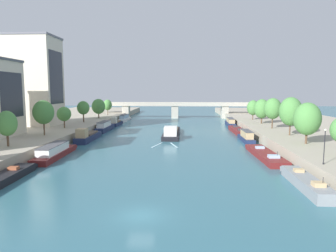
{
  "coord_description": "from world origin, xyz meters",
  "views": [
    {
      "loc": [
        4.06,
        -27.32,
        11.78
      ],
      "look_at": [
        0.0,
        46.99,
        2.94
      ],
      "focal_mm": 32.56,
      "sensor_mm": 36.0,
      "label": 1
    }
  ],
  "objects_px": {
    "tree_left_past_mid": "(108,105)",
    "tree_right_far": "(273,109)",
    "barge_midriver": "(172,132)",
    "tree_left_second": "(98,106)",
    "moored_boat_left_upstream": "(116,123)",
    "moored_boat_right_far": "(265,155)",
    "moored_boat_left_far": "(105,127)",
    "tree_left_midway": "(64,114)",
    "moored_boat_right_midway": "(246,137)",
    "bridge_far": "(175,108)",
    "moored_boat_left_gap_after": "(55,152)",
    "moored_boat_right_end": "(230,123)",
    "moored_boat_left_near": "(2,179)",
    "tree_right_end_of_row": "(291,111)",
    "moored_boat_right_downstream": "(306,182)",
    "tree_left_third": "(83,108)",
    "tree_right_distant": "(253,108)",
    "moored_boat_left_end": "(125,118)",
    "tree_right_midway": "(262,109)",
    "moored_boat_right_second": "(238,130)",
    "tree_left_by_lamp": "(7,123)",
    "tree_right_nearest": "(307,119)",
    "moored_boat_left_second": "(88,136)",
    "tree_left_distant": "(43,112)"
  },
  "relations": [
    {
      "from": "tree_right_far",
      "to": "tree_right_end_of_row",
      "type": "bearing_deg",
      "value": -88.01
    },
    {
      "from": "moored_boat_left_near",
      "to": "moored_boat_left_end",
      "type": "distance_m",
      "value": 78.1
    },
    {
      "from": "tree_left_third",
      "to": "moored_boat_left_gap_after",
      "type": "bearing_deg",
      "value": -78.85
    },
    {
      "from": "moored_boat_left_end",
      "to": "tree_right_end_of_row",
      "type": "xyz_separation_m",
      "value": [
        45.17,
        -49.11,
        6.21
      ]
    },
    {
      "from": "moored_boat_left_gap_after",
      "to": "bridge_far",
      "type": "bearing_deg",
      "value": 76.22
    },
    {
      "from": "moored_boat_right_downstream",
      "to": "tree_left_past_mid",
      "type": "relative_size",
      "value": 2.17
    },
    {
      "from": "tree_right_nearest",
      "to": "tree_right_end_of_row",
      "type": "distance_m",
      "value": 10.33
    },
    {
      "from": "moored_boat_right_far",
      "to": "moored_boat_right_midway",
      "type": "distance_m",
      "value": 16.74
    },
    {
      "from": "tree_right_midway",
      "to": "bridge_far",
      "type": "bearing_deg",
      "value": 123.51
    },
    {
      "from": "moored_boat_left_gap_after",
      "to": "moored_boat_right_second",
      "type": "distance_m",
      "value": 50.06
    },
    {
      "from": "moored_boat_right_downstream",
      "to": "tree_right_far",
      "type": "relative_size",
      "value": 1.7
    },
    {
      "from": "tree_right_midway",
      "to": "moored_boat_left_near",
      "type": "bearing_deg",
      "value": -131.05
    },
    {
      "from": "moored_boat_left_gap_after",
      "to": "moored_boat_left_end",
      "type": "height_order",
      "value": "moored_boat_left_end"
    },
    {
      "from": "barge_midriver",
      "to": "moored_boat_left_gap_after",
      "type": "height_order",
      "value": "barge_midriver"
    },
    {
      "from": "moored_boat_left_upstream",
      "to": "moored_boat_right_far",
      "type": "bearing_deg",
      "value": -51.5
    },
    {
      "from": "moored_boat_right_midway",
      "to": "tree_right_distant",
      "type": "bearing_deg",
      "value": 75.15
    },
    {
      "from": "moored_boat_left_end",
      "to": "tree_left_third",
      "type": "height_order",
      "value": "tree_left_third"
    },
    {
      "from": "moored_boat_right_far",
      "to": "tree_left_second",
      "type": "distance_m",
      "value": 65.44
    },
    {
      "from": "moored_boat_right_second",
      "to": "tree_left_third",
      "type": "height_order",
      "value": "tree_left_third"
    },
    {
      "from": "tree_left_by_lamp",
      "to": "tree_left_midway",
      "type": "xyz_separation_m",
      "value": [
        -0.17,
        25.03,
        -0.37
      ]
    },
    {
      "from": "moored_boat_left_gap_after",
      "to": "tree_right_far",
      "type": "distance_m",
      "value": 51.84
    },
    {
      "from": "moored_boat_right_second",
      "to": "tree_left_past_mid",
      "type": "bearing_deg",
      "value": 145.81
    },
    {
      "from": "moored_boat_left_end",
      "to": "tree_right_distant",
      "type": "bearing_deg",
      "value": -18.21
    },
    {
      "from": "barge_midriver",
      "to": "moored_boat_left_gap_after",
      "type": "distance_m",
      "value": 32.82
    },
    {
      "from": "tree_left_by_lamp",
      "to": "tree_left_past_mid",
      "type": "xyz_separation_m",
      "value": [
        0.81,
        64.74,
        -0.02
      ]
    },
    {
      "from": "moored_boat_left_end",
      "to": "tree_left_second",
      "type": "xyz_separation_m",
      "value": [
        -6.39,
        -12.46,
        5.15
      ]
    },
    {
      "from": "tree_left_past_mid",
      "to": "tree_right_end_of_row",
      "type": "distance_m",
      "value": 71.3
    },
    {
      "from": "moored_boat_right_second",
      "to": "tree_left_distant",
      "type": "distance_m",
      "value": 50.05
    },
    {
      "from": "moored_boat_left_near",
      "to": "moored_boat_left_upstream",
      "type": "height_order",
      "value": "moored_boat_left_upstream"
    },
    {
      "from": "moored_boat_right_second",
      "to": "moored_boat_right_end",
      "type": "height_order",
      "value": "moored_boat_right_end"
    },
    {
      "from": "moored_boat_right_midway",
      "to": "tree_right_nearest",
      "type": "xyz_separation_m",
      "value": [
        7.52,
        -15.01,
        5.59
      ]
    },
    {
      "from": "moored_boat_left_second",
      "to": "tree_right_far",
      "type": "xyz_separation_m",
      "value": [
        44.5,
        7.84,
        6.14
      ]
    },
    {
      "from": "barge_midriver",
      "to": "tree_left_second",
      "type": "bearing_deg",
      "value": 137.03
    },
    {
      "from": "moored_boat_right_midway",
      "to": "bridge_far",
      "type": "distance_m",
      "value": 60.38
    },
    {
      "from": "moored_boat_left_near",
      "to": "tree_left_by_lamp",
      "type": "relative_size",
      "value": 2.38
    },
    {
      "from": "moored_boat_left_upstream",
      "to": "moored_boat_left_end",
      "type": "distance_m",
      "value": 14.93
    },
    {
      "from": "tree_left_midway",
      "to": "tree_left_third",
      "type": "distance_m",
      "value": 14.38
    },
    {
      "from": "tree_left_third",
      "to": "tree_right_distant",
      "type": "relative_size",
      "value": 1.0
    },
    {
      "from": "tree_right_far",
      "to": "moored_boat_left_upstream",
      "type": "bearing_deg",
      "value": 153.16
    },
    {
      "from": "moored_boat_right_end",
      "to": "tree_left_past_mid",
      "type": "height_order",
      "value": "tree_left_past_mid"
    },
    {
      "from": "moored_boat_left_far",
      "to": "tree_left_midway",
      "type": "xyz_separation_m",
      "value": [
        -7.25,
        -11.19,
        4.56
      ]
    },
    {
      "from": "moored_boat_right_end",
      "to": "tree_left_by_lamp",
      "type": "xyz_separation_m",
      "value": [
        -45.15,
        -50.53,
        5.01
      ]
    },
    {
      "from": "moored_boat_right_second",
      "to": "bridge_far",
      "type": "height_order",
      "value": "bridge_far"
    },
    {
      "from": "tree_left_by_lamp",
      "to": "moored_boat_right_far",
      "type": "bearing_deg",
      "value": 4.61
    },
    {
      "from": "moored_boat_left_end",
      "to": "tree_left_midway",
      "type": "xyz_separation_m",
      "value": [
        -7.44,
        -39.66,
        4.7
      ]
    },
    {
      "from": "moored_boat_left_far",
      "to": "tree_right_end_of_row",
      "type": "bearing_deg",
      "value": -24.47
    },
    {
      "from": "moored_boat_left_second",
      "to": "tree_left_by_lamp",
      "type": "xyz_separation_m",
      "value": [
        -7.53,
        -19.4,
        5.11
      ]
    },
    {
      "from": "moored_boat_right_midway",
      "to": "tree_left_third",
      "type": "height_order",
      "value": "tree_left_third"
    },
    {
      "from": "tree_left_past_mid",
      "to": "tree_right_far",
      "type": "bearing_deg",
      "value": -36.22
    },
    {
      "from": "moored_boat_left_end",
      "to": "tree_right_distant",
      "type": "xyz_separation_m",
      "value": [
        44.92,
        -14.77,
        5.02
      ]
    }
  ]
}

